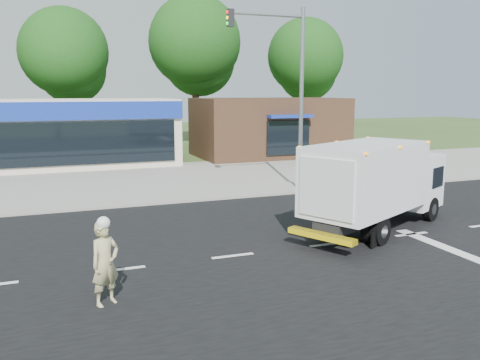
{
  "coord_description": "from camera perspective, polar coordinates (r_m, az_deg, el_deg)",
  "views": [
    {
      "loc": [
        -7.56,
        -12.53,
        4.46
      ],
      "look_at": [
        -1.94,
        2.21,
        1.7
      ],
      "focal_mm": 38.0,
      "sensor_mm": 36.0,
      "label": 1
    }
  ],
  "objects": [
    {
      "name": "lane_markings",
      "position": [
        14.97,
        17.03,
        -7.79
      ],
      "size": [
        55.2,
        7.0,
        0.01
      ],
      "color": "silver",
      "rests_on": "road_asphalt"
    },
    {
      "name": "sidewalk",
      "position": [
        22.5,
        -0.81,
        -1.35
      ],
      "size": [
        60.0,
        2.4,
        0.12
      ],
      "primitive_type": "cube",
      "color": "gray",
      "rests_on": "ground"
    },
    {
      "name": "brown_storefront",
      "position": [
        35.71,
        3.27,
        5.96
      ],
      "size": [
        10.0,
        6.7,
        4.0
      ],
      "color": "#382316",
      "rests_on": "ground"
    },
    {
      "name": "traffic_signal_pole",
      "position": [
        22.44,
        5.45,
        11.06
      ],
      "size": [
        3.51,
        0.25,
        8.0
      ],
      "color": "gray",
      "rests_on": "ground"
    },
    {
      "name": "background_trees",
      "position": [
        41.35,
        -11.81,
        13.77
      ],
      "size": [
        36.77,
        7.39,
        12.1
      ],
      "color": "#332114",
      "rests_on": "ground"
    },
    {
      "name": "ems_box_truck",
      "position": [
        16.78,
        15.06,
        0.01
      ],
      "size": [
        6.74,
        4.73,
        2.9
      ],
      "rotation": [
        0.0,
        0.0,
        0.47
      ],
      "color": "black",
      "rests_on": "ground"
    },
    {
      "name": "emergency_worker",
      "position": [
        11.12,
        -14.9,
        -8.88
      ],
      "size": [
        0.79,
        0.69,
        1.92
      ],
      "rotation": [
        0.0,
        0.0,
        0.49
      ],
      "color": "tan",
      "rests_on": "ground"
    },
    {
      "name": "parking_apron",
      "position": [
        27.94,
        -4.9,
        0.72
      ],
      "size": [
        60.0,
        9.0,
        0.02
      ],
      "primitive_type": "cube",
      "color": "gray",
      "rests_on": "ground"
    },
    {
      "name": "road_asphalt",
      "position": [
        15.3,
        9.87,
        -7.16
      ],
      "size": [
        60.0,
        14.0,
        0.02
      ],
      "primitive_type": "cube",
      "color": "black",
      "rests_on": "ground"
    },
    {
      "name": "retail_strip_mall",
      "position": [
        32.58,
        -23.42,
        4.8
      ],
      "size": [
        18.0,
        6.2,
        4.0
      ],
      "color": "beige",
      "rests_on": "ground"
    },
    {
      "name": "ground",
      "position": [
        15.3,
        9.87,
        -7.18
      ],
      "size": [
        120.0,
        120.0,
        0.0
      ],
      "primitive_type": "plane",
      "color": "#385123",
      "rests_on": "ground"
    }
  ]
}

